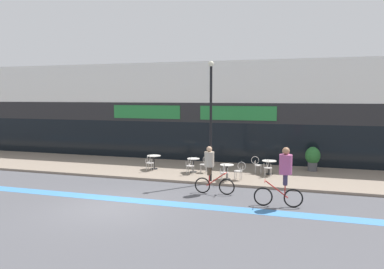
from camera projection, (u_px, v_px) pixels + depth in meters
ground_plane at (110, 208)px, 13.89m from camera, size 120.00×120.00×0.00m
sidewalk_slab at (176, 170)px, 20.78m from camera, size 40.00×5.50×0.12m
storefront_facade at (199, 112)px, 24.95m from camera, size 40.00×4.06×6.23m
bike_lane_stripe at (124, 200)px, 14.95m from camera, size 36.00×0.70×0.01m
bistro_table_0 at (154, 159)px, 20.57m from camera, size 0.75×0.75×0.75m
bistro_table_1 at (193, 162)px, 19.73m from camera, size 0.66×0.66×0.73m
bistro_table_2 at (227, 169)px, 18.02m from camera, size 0.67×0.67×0.72m
bistro_table_3 at (269, 164)px, 19.20m from camera, size 0.73×0.73×0.71m
cafe_chair_0_near at (149, 162)px, 19.97m from camera, size 0.40×0.57×0.90m
cafe_chair_1_near at (190, 165)px, 19.13m from camera, size 0.41×0.58×0.90m
cafe_chair_1_side at (205, 163)px, 19.55m from camera, size 0.60×0.45×0.90m
cafe_chair_2_near at (224, 171)px, 17.43m from camera, size 0.41×0.58×0.90m
cafe_chair_2_side at (240, 170)px, 17.83m from camera, size 0.60×0.45×0.90m
cafe_chair_3_near at (268, 166)px, 18.61m from camera, size 0.44×0.59×0.90m
cafe_chair_3_side at (257, 164)px, 19.38m from camera, size 0.58×0.42×0.90m
planter_pot at (313, 157)px, 20.05m from camera, size 0.78×0.78×1.30m
lamp_post at (211, 113)px, 17.41m from camera, size 0.26×0.26×5.61m
cyclist_0 at (211, 167)px, 15.76m from camera, size 1.73×0.48×2.03m
cyclist_1 at (284, 172)px, 13.83m from camera, size 1.81×0.56×2.25m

